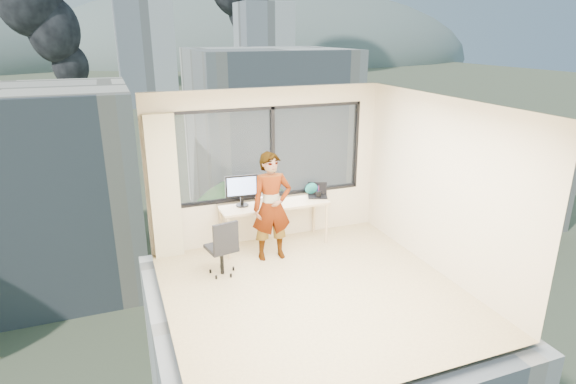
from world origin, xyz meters
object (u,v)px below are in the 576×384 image
desk (274,224)px  handbag (313,188)px  chair (221,246)px  laptop (318,191)px  monitor (242,190)px  person (272,207)px  game_console (265,198)px

desk → handbag: (0.78, 0.18, 0.49)m
chair → laptop: laptop is taller
chair → monitor: size_ratio=1.70×
chair → laptop: (1.87, 0.70, 0.41)m
person → desk: bearing=69.5°
monitor → game_console: 0.51m
game_console → handbag: handbag is taller
person → laptop: size_ratio=4.98×
chair → game_console: size_ratio=2.85×
person → handbag: bearing=35.0°
monitor → game_console: monitor is taller
monitor → desk: bearing=-1.8°
monitor → handbag: 1.32m
monitor → chair: bearing=-120.9°
game_console → laptop: 0.91m
chair → person: size_ratio=0.52×
desk → monitor: size_ratio=3.42×
desk → monitor: 0.83m
laptop → desk: bearing=-158.8°
person → monitor: bearing=126.4°
person → game_console: bearing=83.7°
game_console → laptop: bearing=8.6°
chair → person: person is taller
game_console → laptop: laptop is taller
game_console → chair: bearing=-116.4°
chair → monitor: (0.54, 0.76, 0.56)m
person → handbag: 1.15m
laptop → chair: bearing=-138.7°
desk → chair: 1.28m
desk → handbag: bearing=12.7°
monitor → game_console: (0.44, 0.14, -0.22)m
chair → monitor: monitor is taller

